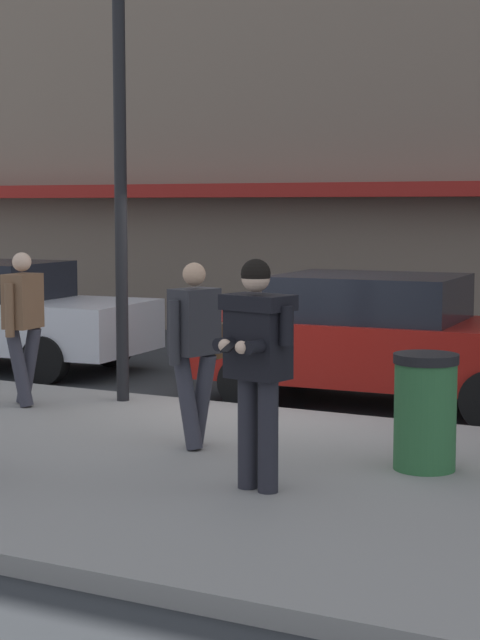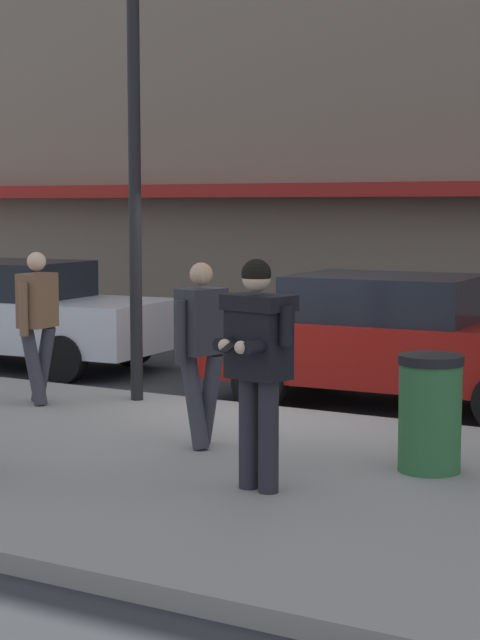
% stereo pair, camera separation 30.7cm
% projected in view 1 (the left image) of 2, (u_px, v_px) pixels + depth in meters
% --- Properties ---
extents(ground_plane, '(80.00, 80.00, 0.00)m').
position_uv_depth(ground_plane, '(271.00, 415.00, 12.01)').
color(ground_plane, '#2B2D30').
extents(sidewalk, '(32.00, 5.30, 0.14)m').
position_uv_depth(sidewalk, '(231.00, 476.00, 9.03)').
color(sidewalk, gray).
rests_on(sidewalk, ground).
extents(curb_paint_line, '(28.00, 0.12, 0.01)m').
position_uv_depth(curb_paint_line, '(355.00, 422.00, 11.60)').
color(curb_paint_line, silver).
rests_on(curb_paint_line, ground).
extents(parked_sedan_mid, '(4.60, 2.13, 1.54)m').
position_uv_depth(parked_sedan_mid, '(382.00, 339.00, 12.45)').
color(parked_sedan_mid, maroon).
rests_on(parked_sedan_mid, ground).
extents(man_texting_on_phone, '(0.64, 0.63, 1.81)m').
position_uv_depth(man_texting_on_phone, '(257.00, 349.00, 8.20)').
color(man_texting_on_phone, '#23232B').
rests_on(man_texting_on_phone, sidewalk).
extents(pedestrian_with_bag, '(0.40, 0.71, 1.70)m').
position_uv_depth(pedestrian_with_bag, '(196.00, 343.00, 9.71)').
color(pedestrian_with_bag, '#33333D').
rests_on(pedestrian_with_bag, sidewalk).
extents(pedestrian_dark_coat, '(0.35, 0.60, 1.70)m').
position_uv_depth(pedestrian_dark_coat, '(23.00, 319.00, 11.75)').
color(pedestrian_dark_coat, '#33333D').
rests_on(pedestrian_dark_coat, sidewalk).
extents(street_lamp_post, '(0.36, 0.36, 4.88)m').
position_uv_depth(street_lamp_post, '(120.00, 133.00, 11.81)').
color(street_lamp_post, black).
rests_on(street_lamp_post, sidewalk).
extents(trash_bin, '(0.55, 0.55, 0.98)m').
position_uv_depth(trash_bin, '(425.00, 411.00, 8.93)').
color(trash_bin, '#2D6638').
rests_on(trash_bin, sidewalk).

